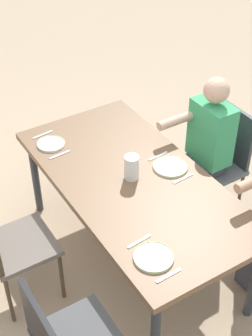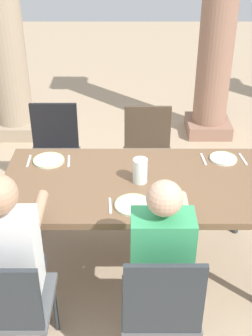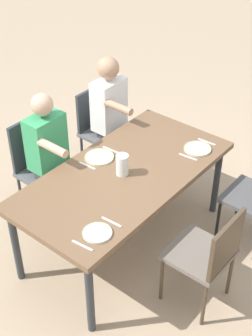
# 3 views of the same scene
# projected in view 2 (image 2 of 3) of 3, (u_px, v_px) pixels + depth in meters

# --- Properties ---
(ground_plane) EXTENTS (16.00, 16.00, 0.00)m
(ground_plane) POSITION_uv_depth(u_px,v_px,m) (135.00, 263.00, 3.53)
(ground_plane) COLOR tan
(dining_table) EXTENTS (1.89, 0.95, 0.77)m
(dining_table) POSITION_uv_depth(u_px,v_px,m) (136.00, 189.00, 3.16)
(dining_table) COLOR brown
(dining_table) RESTS_ON ground
(chair_west_north) EXTENTS (0.44, 0.44, 0.93)m
(chair_west_north) POSITION_uv_depth(u_px,v_px,m) (54.00, 149.00, 4.02)
(chair_west_north) COLOR #4F4F50
(chair_west_north) RESTS_ON ground
(chair_west_south) EXTENTS (0.44, 0.44, 0.91)m
(chair_west_south) POSITION_uv_depth(u_px,v_px,m) (10.00, 305.00, 2.49)
(chair_west_south) COLOR #5B5E61
(chair_west_south) RESTS_ON ground
(chair_mid_north) EXTENTS (0.44, 0.44, 0.90)m
(chair_mid_north) POSITION_uv_depth(u_px,v_px,m) (148.00, 150.00, 4.02)
(chair_mid_north) COLOR #6A6158
(chair_mid_north) RESTS_ON ground
(chair_mid_south) EXTENTS (0.44, 0.44, 0.94)m
(chair_mid_south) POSITION_uv_depth(u_px,v_px,m) (161.00, 306.00, 2.48)
(chair_mid_south) COLOR #5B5E61
(chair_mid_south) RESTS_ON ground
(diner_woman_green) EXTENTS (0.35, 0.50, 1.30)m
(diner_woman_green) POSITION_uv_depth(u_px,v_px,m) (14.00, 260.00, 2.55)
(diner_woman_green) COLOR #3F3F4C
(diner_woman_green) RESTS_ON ground
(diner_man_white) EXTENTS (0.35, 0.49, 1.27)m
(diner_man_white) POSITION_uv_depth(u_px,v_px,m) (161.00, 263.00, 2.57)
(diner_man_white) COLOR #3F3F4C
(diner_man_white) RESTS_ON ground
(stone_column_near) EXTENTS (0.56, 0.56, 2.92)m
(stone_column_near) POSITION_uv_depth(u_px,v_px,m) (1.00, 11.00, 4.76)
(stone_column_near) COLOR tan
(stone_column_near) RESTS_ON ground
(stone_column_centre) EXTENTS (0.51, 0.51, 2.85)m
(stone_column_centre) POSITION_uv_depth(u_px,v_px,m) (220.00, 14.00, 4.78)
(stone_column_centre) COLOR #936B56
(stone_column_centre) RESTS_ON ground
(plate_0) EXTENTS (0.24, 0.24, 0.02)m
(plate_0) POSITION_uv_depth(u_px,v_px,m) (49.00, 160.00, 3.37)
(plate_0) COLOR silver
(plate_0) RESTS_ON dining_table
(fork_0) EXTENTS (0.02, 0.17, 0.01)m
(fork_0) POSITION_uv_depth(u_px,v_px,m) (29.00, 161.00, 3.37)
(fork_0) COLOR silver
(fork_0) RESTS_ON dining_table
(spoon_0) EXTENTS (0.03, 0.17, 0.01)m
(spoon_0) POSITION_uv_depth(u_px,v_px,m) (69.00, 161.00, 3.37)
(spoon_0) COLOR silver
(spoon_0) RESTS_ON dining_table
(plate_1) EXTENTS (0.25, 0.25, 0.02)m
(plate_1) POSITION_uv_depth(u_px,v_px,m) (134.00, 205.00, 2.88)
(plate_1) COLOR silver
(plate_1) RESTS_ON dining_table
(fork_1) EXTENTS (0.03, 0.17, 0.01)m
(fork_1) POSITION_uv_depth(u_px,v_px,m) (110.00, 206.00, 2.88)
(fork_1) COLOR silver
(fork_1) RESTS_ON dining_table
(spoon_1) EXTENTS (0.03, 0.17, 0.01)m
(spoon_1) POSITION_uv_depth(u_px,v_px,m) (157.00, 206.00, 2.88)
(spoon_1) COLOR silver
(spoon_1) RESTS_ON dining_table
(plate_2) EXTENTS (0.21, 0.21, 0.02)m
(plate_2) POSITION_uv_depth(u_px,v_px,m) (224.00, 158.00, 3.39)
(plate_2) COLOR white
(plate_2) RESTS_ON dining_table
(fork_2) EXTENTS (0.03, 0.17, 0.01)m
(fork_2) POSITION_uv_depth(u_px,v_px,m) (204.00, 159.00, 3.39)
(fork_2) COLOR silver
(fork_2) RESTS_ON dining_table
(spoon_2) EXTENTS (0.03, 0.17, 0.01)m
(spoon_2) POSITION_uv_depth(u_px,v_px,m) (243.00, 159.00, 3.39)
(spoon_2) COLOR silver
(spoon_2) RESTS_ON dining_table
(water_pitcher) EXTENTS (0.10, 0.10, 0.18)m
(water_pitcher) POSITION_uv_depth(u_px,v_px,m) (140.00, 172.00, 3.09)
(water_pitcher) COLOR white
(water_pitcher) RESTS_ON dining_table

